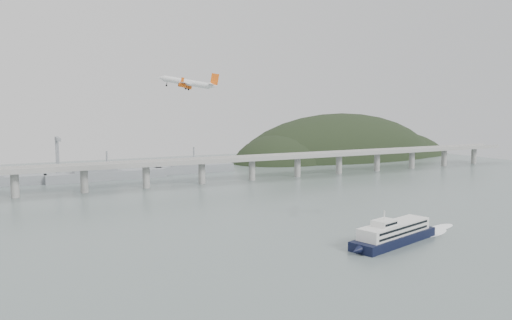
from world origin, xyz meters
TOP-DOWN VIEW (x-y plane):
  - ground at (0.00, 0.00)m, footprint 900.00×900.00m
  - bridge at (-1.15, 200.00)m, footprint 800.00×22.00m
  - headland at (285.18, 331.75)m, footprint 365.00×155.00m
  - ferry at (35.89, -27.01)m, footprint 92.90×35.36m
  - airliner at (-27.76, 97.33)m, footprint 35.83×33.56m

SIDE VIEW (x-z plane):
  - headland at x=285.18m, z-range -97.34..58.66m
  - ground at x=0.00m, z-range 0.00..0.00m
  - ferry at x=35.89m, z-range -4.09..13.79m
  - bridge at x=-1.15m, z-range 5.70..29.60m
  - airliner at x=-27.76m, z-range 78.23..89.20m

